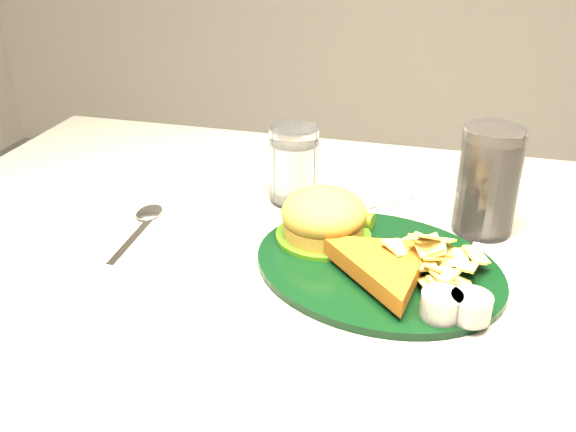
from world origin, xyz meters
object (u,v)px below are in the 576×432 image
at_px(dinner_plate, 379,245).
at_px(fork_napkin, 467,262).
at_px(cola_glass, 488,181).
at_px(water_glass, 294,165).

distance_m(dinner_plate, fork_napkin, 0.12).
xyz_separation_m(cola_glass, fork_napkin, (-0.02, -0.10, -0.07)).
xyz_separation_m(dinner_plate, water_glass, (-0.15, 0.16, 0.02)).
bearing_deg(dinner_plate, fork_napkin, 41.32).
bearing_deg(fork_napkin, dinner_plate, -158.87).
bearing_deg(fork_napkin, water_glass, 154.33).
xyz_separation_m(dinner_plate, fork_napkin, (0.10, 0.04, -0.03)).
bearing_deg(dinner_plate, cola_glass, 69.99).
relative_size(dinner_plate, fork_napkin, 1.98).
bearing_deg(cola_glass, fork_napkin, -99.60).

